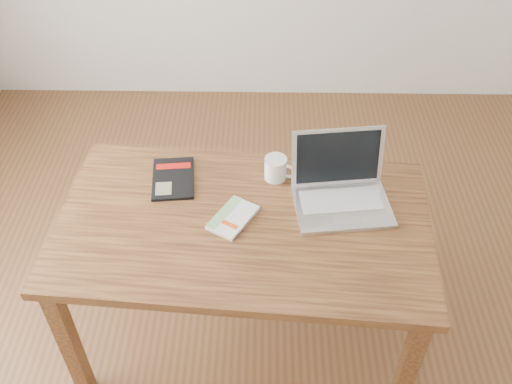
{
  "coord_description": "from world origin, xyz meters",
  "views": [
    {
      "loc": [
        -0.04,
        -1.59,
        2.35
      ],
      "look_at": [
        -0.07,
        0.01,
        0.85
      ],
      "focal_mm": 40.0,
      "sensor_mm": 36.0,
      "label": 1
    }
  ],
  "objects_px": {
    "desk": "(243,237)",
    "laptop": "(341,189)",
    "coffee_mug": "(276,168)",
    "white_guidebook": "(233,218)",
    "black_guidebook": "(173,178)"
  },
  "relations": [
    {
      "from": "desk",
      "to": "white_guidebook",
      "type": "bearing_deg",
      "value": 169.91
    },
    {
      "from": "desk",
      "to": "laptop",
      "type": "height_order",
      "value": "laptop"
    },
    {
      "from": "laptop",
      "to": "coffee_mug",
      "type": "relative_size",
      "value": 3.12
    },
    {
      "from": "white_guidebook",
      "to": "desk",
      "type": "bearing_deg",
      "value": 15.85
    },
    {
      "from": "white_guidebook",
      "to": "laptop",
      "type": "height_order",
      "value": "laptop"
    },
    {
      "from": "coffee_mug",
      "to": "desk",
      "type": "bearing_deg",
      "value": -96.3
    },
    {
      "from": "black_guidebook",
      "to": "laptop",
      "type": "bearing_deg",
      "value": -14.62
    },
    {
      "from": "desk",
      "to": "coffee_mug",
      "type": "bearing_deg",
      "value": 67.34
    },
    {
      "from": "desk",
      "to": "coffee_mug",
      "type": "xyz_separation_m",
      "value": [
        0.13,
        0.26,
        0.14
      ]
    },
    {
      "from": "coffee_mug",
      "to": "white_guidebook",
      "type": "bearing_deg",
      "value": -103.82
    },
    {
      "from": "white_guidebook",
      "to": "black_guidebook",
      "type": "relative_size",
      "value": 0.87
    },
    {
      "from": "black_guidebook",
      "to": "laptop",
      "type": "relative_size",
      "value": 0.67
    },
    {
      "from": "desk",
      "to": "white_guidebook",
      "type": "xyz_separation_m",
      "value": [
        -0.04,
        0.01,
        0.1
      ]
    },
    {
      "from": "desk",
      "to": "black_guidebook",
      "type": "xyz_separation_m",
      "value": [
        -0.3,
        0.24,
        0.1
      ]
    },
    {
      "from": "desk",
      "to": "black_guidebook",
      "type": "height_order",
      "value": "black_guidebook"
    }
  ]
}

